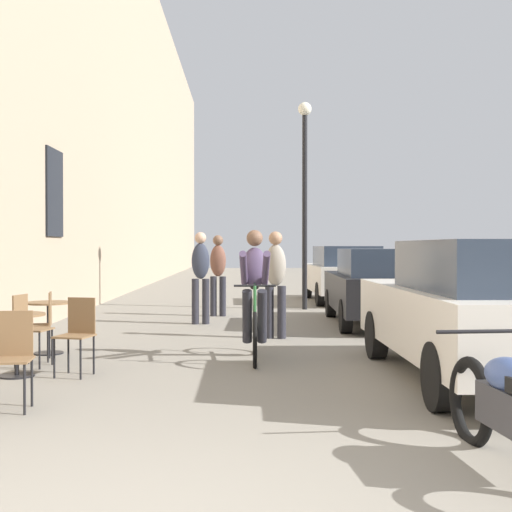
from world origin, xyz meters
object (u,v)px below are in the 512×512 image
at_px(cafe_chair_mid_toward_wall, 77,330).
at_px(cafe_chair_far_toward_street, 42,321).
at_px(cafe_chair_mid_toward_street, 28,325).
at_px(parked_car_nearest, 480,309).
at_px(pedestrian_far, 218,270).
at_px(street_lamp, 305,178).
at_px(cafe_chair_near_toward_wall, 12,353).
at_px(pedestrian_mid, 201,272).
at_px(parked_car_third, 343,273).
at_px(cafe_table_mid, 17,331).
at_px(cafe_table_far, 49,316).
at_px(pedestrian_near, 276,278).
at_px(cyclist_on_bicycle, 255,297).
at_px(parked_car_second, 379,286).

relative_size(cafe_chair_mid_toward_wall, cafe_chair_far_toward_street, 1.00).
distance_m(cafe_chair_mid_toward_street, parked_car_nearest, 5.37).
bearing_deg(pedestrian_far, street_lamp, 37.33).
xyz_separation_m(cafe_chair_near_toward_wall, cafe_chair_mid_toward_wall, (0.20, 1.63, 0.00)).
xyz_separation_m(pedestrian_mid, parked_car_third, (3.51, 5.06, -0.22)).
relative_size(cafe_table_mid, pedestrian_mid, 0.41).
height_order(cafe_table_far, pedestrian_far, pedestrian_far).
bearing_deg(pedestrian_near, cafe_table_far, -154.92).
height_order(cafe_chair_mid_toward_street, cafe_chair_mid_toward_wall, same).
bearing_deg(cafe_chair_mid_toward_wall, pedestrian_mid, 77.84).
xyz_separation_m(cafe_chair_mid_toward_street, cyclist_on_bicycle, (2.82, 0.56, 0.29)).
bearing_deg(parked_car_third, street_lamp, -120.77).
relative_size(cafe_chair_near_toward_wall, cafe_chair_mid_toward_wall, 1.00).
bearing_deg(cafe_table_far, street_lamp, 57.59).
distance_m(cafe_chair_mid_toward_wall, street_lamp, 9.16).
distance_m(pedestrian_near, street_lamp, 5.55).
bearing_deg(cafe_table_far, parked_car_nearest, -21.13).
height_order(pedestrian_near, pedestrian_mid, pedestrian_mid).
relative_size(cafe_chair_near_toward_wall, parked_car_third, 0.21).
bearing_deg(cafe_chair_far_toward_street, cyclist_on_bicycle, 2.78).
distance_m(cafe_table_far, pedestrian_far, 5.49).
height_order(cafe_chair_mid_toward_street, parked_car_nearest, parked_car_nearest).
relative_size(pedestrian_near, pedestrian_mid, 0.98).
height_order(cafe_chair_mid_toward_wall, parked_car_second, parked_car_second).
bearing_deg(cafe_table_far, cafe_chair_mid_toward_wall, -63.46).
bearing_deg(cafe_table_mid, pedestrian_far, 72.83).
distance_m(cafe_table_far, pedestrian_near, 3.59).
xyz_separation_m(cafe_table_far, pedestrian_far, (2.16, 5.03, 0.46)).
relative_size(cyclist_on_bicycle, pedestrian_mid, 1.00).
relative_size(cafe_table_far, cyclist_on_bicycle, 0.41).
distance_m(cafe_chair_near_toward_wall, pedestrian_far, 8.38).
distance_m(pedestrian_near, pedestrian_far, 3.68).
bearing_deg(cafe_chair_mid_toward_wall, cafe_chair_near_toward_wall, -97.00).
distance_m(cafe_chair_far_toward_street, street_lamp, 8.60).
bearing_deg(street_lamp, cafe_table_mid, -116.36).
xyz_separation_m(cafe_chair_mid_toward_street, street_lamp, (4.13, 7.54, 2.59)).
xyz_separation_m(cafe_chair_far_toward_street, parked_car_second, (5.19, 3.87, 0.23)).
xyz_separation_m(cafe_chair_near_toward_wall, cyclist_on_bicycle, (2.27, 2.76, 0.29)).
relative_size(cafe_chair_mid_toward_street, cyclist_on_bicycle, 0.51).
height_order(cafe_chair_mid_toward_street, street_lamp, street_lamp).
distance_m(pedestrian_mid, street_lamp, 4.31).
xyz_separation_m(cyclist_on_bicycle, pedestrian_far, (-0.69, 5.46, 0.17)).
bearing_deg(parked_car_second, pedestrian_near, -138.67).
distance_m(cafe_chair_mid_toward_street, cafe_chair_mid_toward_wall, 0.94).
xyz_separation_m(cafe_table_far, street_lamp, (4.16, 6.55, 2.59)).
bearing_deg(cafe_chair_mid_toward_wall, parked_car_third, 65.62).
relative_size(cafe_chair_mid_toward_wall, parked_car_third, 0.21).
height_order(cyclist_on_bicycle, parked_car_third, cyclist_on_bicycle).
xyz_separation_m(cyclist_on_bicycle, pedestrian_near, (0.37, 1.94, 0.17)).
height_order(cafe_chair_far_toward_street, parked_car_third, parked_car_third).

